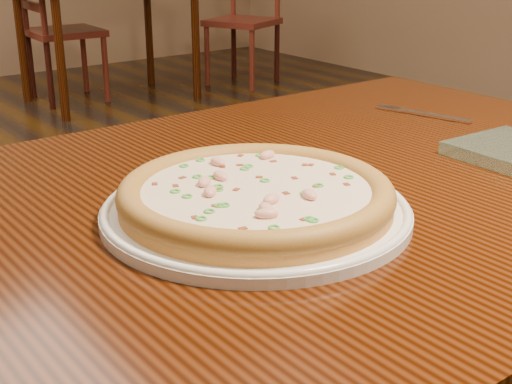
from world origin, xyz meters
TOP-DOWN VIEW (x-y plane):
  - hero_table at (0.04, -0.22)m, footprint 1.20×0.80m
  - plate at (-0.08, -0.27)m, footprint 0.35×0.35m
  - pizza at (-0.08, -0.27)m, footprint 0.31×0.31m
  - fork at (0.43, -0.09)m, footprint 0.06×0.17m
  - chair_c at (1.22, 3.47)m, footprint 0.44×0.44m
  - chair_d at (2.51, 3.23)m, footprint 0.55×0.55m

SIDE VIEW (x-z plane):
  - chair_c at x=1.22m, z-range -0.04..0.91m
  - chair_d at x=2.51m, z-range -0.04..0.91m
  - hero_table at x=0.04m, z-range 0.28..1.03m
  - fork at x=0.43m, z-range 0.75..0.75m
  - plate at x=-0.08m, z-range 0.75..0.77m
  - pizza at x=-0.08m, z-range 0.76..0.79m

